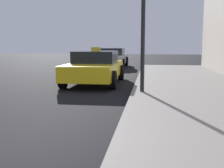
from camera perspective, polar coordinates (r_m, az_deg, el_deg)
The scene contains 2 objects.
car_yellow at distance 11.15m, azimuth -3.42°, elevation 3.43°, with size 2.00×4.14×1.43m.
car_silver at distance 19.04m, azimuth -0.08°, elevation 5.37°, with size 2.00×4.20×1.27m.
Camera 1 is at (2.55, -3.21, 1.55)m, focal length 45.35 mm.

